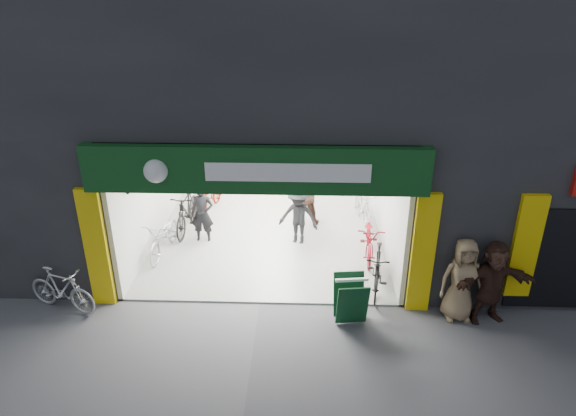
# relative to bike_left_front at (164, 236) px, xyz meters

# --- Properties ---
(ground) EXTENTS (60.00, 60.00, 0.00)m
(ground) POSITION_rel_bike_left_front_xyz_m (2.50, -2.04, -0.48)
(ground) COLOR #56565B
(ground) RESTS_ON ground
(building) EXTENTS (17.00, 10.27, 8.00)m
(building) POSITION_rel_bike_left_front_xyz_m (3.41, 2.95, 3.84)
(building) COLOR #232326
(building) RESTS_ON ground
(bike_left_front) EXTENTS (0.82, 1.87, 0.96)m
(bike_left_front) POSITION_rel_bike_left_front_xyz_m (0.00, 0.00, 0.00)
(bike_left_front) COLOR #BBBCC0
(bike_left_front) RESTS_ON ground
(bike_left_midfront) EXTENTS (0.66, 1.97, 1.17)m
(bike_left_midfront) POSITION_rel_bike_left_front_xyz_m (0.30, 1.22, 0.11)
(bike_left_midfront) COLOR black
(bike_left_midfront) RESTS_ON ground
(bike_left_midback) EXTENTS (0.90, 1.80, 0.90)m
(bike_left_midback) POSITION_rel_bike_left_front_xyz_m (0.70, 2.47, -0.03)
(bike_left_midback) COLOR maroon
(bike_left_midback) RESTS_ON ground
(bike_left_back) EXTENTS (0.52, 1.59, 0.94)m
(bike_left_back) POSITION_rel_bike_left_front_xyz_m (0.22, 3.04, -0.01)
(bike_left_back) COLOR silver
(bike_left_back) RESTS_ON ground
(bike_right_front) EXTENTS (0.75, 1.73, 1.01)m
(bike_right_front) POSITION_rel_bike_left_front_xyz_m (5.00, -1.44, 0.03)
(bike_right_front) COLOR black
(bike_right_front) RESTS_ON ground
(bike_right_mid) EXTENTS (0.78, 1.85, 0.95)m
(bike_right_mid) POSITION_rel_bike_left_front_xyz_m (5.00, 0.02, -0.00)
(bike_right_mid) COLOR maroon
(bike_right_mid) RESTS_ON ground
(bike_right_back) EXTENTS (0.71, 1.74, 1.01)m
(bike_right_back) POSITION_rel_bike_left_front_xyz_m (5.00, 1.77, 0.03)
(bike_right_back) COLOR #B0AFB4
(bike_right_back) RESTS_ON ground
(parked_bike) EXTENTS (1.68, 0.95, 0.97)m
(parked_bike) POSITION_rel_bike_left_front_xyz_m (-1.49, -2.37, 0.01)
(parked_bike) COLOR silver
(parked_bike) RESTS_ON ground
(customer_a) EXTENTS (0.57, 0.38, 1.56)m
(customer_a) POSITION_rel_bike_left_front_xyz_m (0.84, 0.64, 0.30)
(customer_a) COLOR black
(customer_a) RESTS_ON ground
(customer_b) EXTENTS (0.98, 0.83, 1.81)m
(customer_b) POSITION_rel_bike_left_front_xyz_m (3.39, 1.73, 0.43)
(customer_b) COLOR #39221A
(customer_b) RESTS_ON ground
(customer_c) EXTENTS (1.11, 0.82, 1.54)m
(customer_c) POSITION_rel_bike_left_front_xyz_m (3.26, 0.60, 0.29)
(customer_c) COLOR black
(customer_c) RESTS_ON ground
(customer_d) EXTENTS (1.01, 0.77, 1.60)m
(customer_d) POSITION_rel_bike_left_front_xyz_m (3.27, 3.45, 0.32)
(customer_d) COLOR #8F7F53
(customer_d) RESTS_ON ground
(pedestrian_near) EXTENTS (0.88, 0.59, 1.75)m
(pedestrian_near) POSITION_rel_bike_left_front_xyz_m (6.50, -2.34, 0.40)
(pedestrian_near) COLOR #8A7050
(pedestrian_near) RESTS_ON ground
(pedestrian_far) EXTENTS (1.70, 0.85, 1.75)m
(pedestrian_far) POSITION_rel_bike_left_front_xyz_m (7.07, -2.40, 0.40)
(pedestrian_far) COLOR #382119
(pedestrian_far) RESTS_ON ground
(sandwich_board) EXTENTS (0.68, 0.69, 0.95)m
(sandwich_board) POSITION_rel_bike_left_front_xyz_m (4.34, -2.54, 0.04)
(sandwich_board) COLOR #0E381C
(sandwich_board) RESTS_ON ground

